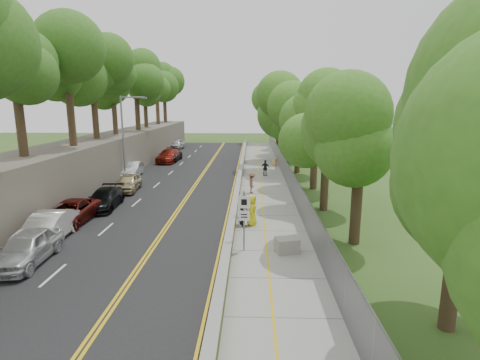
% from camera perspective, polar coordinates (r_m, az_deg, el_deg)
% --- Properties ---
extents(ground, '(140.00, 140.00, 0.00)m').
position_cam_1_polar(ground, '(22.15, -1.97, -7.80)').
color(ground, '#33511E').
rests_on(ground, ground).
extents(road, '(11.20, 66.00, 0.04)m').
position_cam_1_polar(road, '(37.20, -8.77, 0.19)').
color(road, black).
rests_on(road, ground).
extents(sidewalk, '(4.20, 66.00, 0.05)m').
position_cam_1_polar(sidewalk, '(36.59, 3.56, 0.12)').
color(sidewalk, gray).
rests_on(sidewalk, ground).
extents(jersey_barrier, '(0.42, 66.00, 0.60)m').
position_cam_1_polar(jersey_barrier, '(36.54, -0.04, 0.56)').
color(jersey_barrier, '#BACC32').
rests_on(jersey_barrier, ground).
extents(rock_embankment, '(5.00, 66.00, 4.00)m').
position_cam_1_polar(rock_embankment, '(39.18, -20.61, 3.09)').
color(rock_embankment, '#595147').
rests_on(rock_embankment, ground).
extents(chainlink_fence, '(0.04, 66.00, 2.00)m').
position_cam_1_polar(chainlink_fence, '(36.53, 6.87, 1.59)').
color(chainlink_fence, slate).
rests_on(chainlink_fence, ground).
extents(trees_embankment, '(6.40, 66.00, 13.00)m').
position_cam_1_polar(trees_embankment, '(38.73, -20.84, 15.62)').
color(trees_embankment, '#3D7523').
rests_on(trees_embankment, rock_embankment).
extents(trees_fenceside, '(7.00, 66.00, 14.00)m').
position_cam_1_polar(trees_fenceside, '(36.25, 10.88, 10.93)').
color(trees_fenceside, '#488627').
rests_on(trees_fenceside, ground).
extents(streetlight, '(2.52, 0.22, 8.00)m').
position_cam_1_polar(streetlight, '(36.89, -17.10, 6.96)').
color(streetlight, gray).
rests_on(streetlight, ground).
extents(signpost, '(0.62, 0.09, 3.10)m').
position_cam_1_polar(signpost, '(18.63, 0.62, -5.26)').
color(signpost, gray).
rests_on(signpost, sidewalk).
extents(construction_barrel, '(0.53, 0.53, 0.86)m').
position_cam_1_polar(construction_barrel, '(44.30, 5.29, 2.74)').
color(construction_barrel, '#FD8500').
rests_on(construction_barrel, sidewalk).
extents(concrete_block, '(1.27, 1.08, 0.73)m').
position_cam_1_polar(concrete_block, '(19.10, 7.16, -9.83)').
color(concrete_block, gray).
rests_on(concrete_block, sidewalk).
extents(car_0, '(2.01, 4.54, 1.52)m').
position_cam_1_polar(car_0, '(20.23, -29.70, -8.94)').
color(car_0, silver).
rests_on(car_0, road).
extents(car_1, '(1.80, 4.75, 1.55)m').
position_cam_1_polar(car_1, '(22.71, -27.29, -6.49)').
color(car_1, white).
rests_on(car_1, road).
extents(car_2, '(2.41, 5.02, 1.38)m').
position_cam_1_polar(car_2, '(25.54, -24.43, -4.49)').
color(car_2, '#5D120F').
rests_on(car_2, road).
extents(car_3, '(2.17, 4.76, 1.35)m').
position_cam_1_polar(car_3, '(28.19, -19.95, -2.69)').
color(car_3, black).
rests_on(car_3, road).
extents(car_4, '(2.03, 4.32, 1.43)m').
position_cam_1_polar(car_4, '(32.92, -16.67, -0.39)').
color(car_4, tan).
rests_on(car_4, road).
extents(car_5, '(1.98, 4.62, 1.48)m').
position_cam_1_polar(car_5, '(39.08, -16.12, 1.55)').
color(car_5, silver).
rests_on(car_5, road).
extents(car_6, '(2.52, 5.14, 1.41)m').
position_cam_1_polar(car_6, '(48.27, -10.68, 3.65)').
color(car_6, black).
rests_on(car_6, road).
extents(car_7, '(2.44, 5.52, 1.57)m').
position_cam_1_polar(car_7, '(47.67, -10.84, 3.64)').
color(car_7, maroon).
rests_on(car_7, road).
extents(car_8, '(2.16, 4.98, 1.67)m').
position_cam_1_polar(car_8, '(60.38, -9.72, 5.42)').
color(car_8, silver).
rests_on(car_8, road).
extents(painter_0, '(0.69, 0.98, 1.89)m').
position_cam_1_polar(painter_0, '(22.75, 1.84, -4.63)').
color(painter_0, yellow).
rests_on(painter_0, sidewalk).
extents(painter_1, '(0.43, 0.60, 1.52)m').
position_cam_1_polar(painter_1, '(22.81, 0.07, -5.06)').
color(painter_1, white).
rests_on(painter_1, sidewalk).
extents(painter_2, '(0.97, 1.10, 1.89)m').
position_cam_1_polar(painter_2, '(22.75, 0.58, -4.62)').
color(painter_2, black).
rests_on(painter_2, sidewalk).
extents(painter_3, '(0.71, 1.16, 1.73)m').
position_cam_1_polar(painter_3, '(30.71, 1.84, -0.44)').
color(painter_3, brown).
rests_on(painter_3, sidewalk).
extents(person_far, '(1.03, 0.72, 1.63)m').
position_cam_1_polar(person_far, '(37.97, 3.88, 1.83)').
color(person_far, black).
rests_on(person_far, sidewalk).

